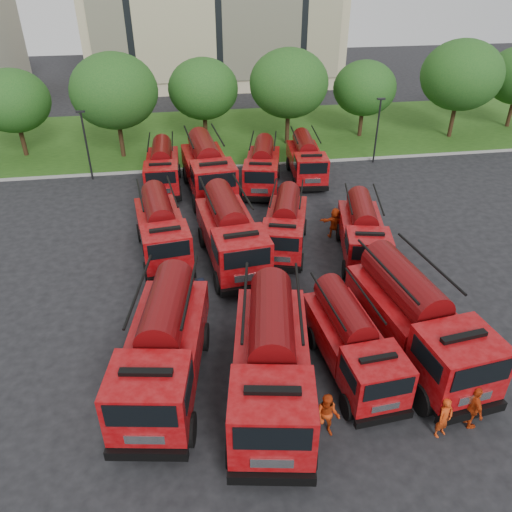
{
  "coord_description": "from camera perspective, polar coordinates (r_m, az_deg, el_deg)",
  "views": [
    {
      "loc": [
        -3.32,
        -19.13,
        14.78
      ],
      "look_at": [
        -0.06,
        1.56,
        1.8
      ],
      "focal_mm": 35.0,
      "sensor_mm": 36.0,
      "label": 1
    }
  ],
  "objects": [
    {
      "name": "lamp_post_0",
      "position": [
        38.8,
        -18.87,
        12.28
      ],
      "size": [
        0.6,
        0.25,
        5.11
      ],
      "color": "black",
      "rests_on": "ground"
    },
    {
      "name": "tree_4",
      "position": [
        43.72,
        3.77,
        19.09
      ],
      "size": [
        6.55,
        6.55,
        8.01
      ],
      "color": "#382314",
      "rests_on": "ground"
    },
    {
      "name": "firefighter_5",
      "position": [
        30.34,
        8.83,
        2.23
      ],
      "size": [
        1.83,
        1.03,
        1.87
      ],
      "primitive_type": "imported",
      "rotation": [
        0.0,
        0.0,
        2.97
      ],
      "color": "#B5330D",
      "rests_on": "ground"
    },
    {
      "name": "fire_truck_2",
      "position": [
        20.46,
        10.89,
        -9.58
      ],
      "size": [
        2.72,
        6.48,
        2.88
      ],
      "rotation": [
        0.0,
        0.0,
        0.08
      ],
      "color": "black",
      "rests_on": "ground"
    },
    {
      "name": "fire_truck_10",
      "position": [
        35.96,
        0.72,
        10.16
      ],
      "size": [
        3.71,
        7.01,
        3.04
      ],
      "rotation": [
        0.0,
        0.0,
        -0.22
      ],
      "color": "black",
      "rests_on": "ground"
    },
    {
      "name": "tree_6",
      "position": [
        48.68,
        22.44,
        18.56
      ],
      "size": [
        6.89,
        6.89,
        8.42
      ],
      "color": "#382314",
      "rests_on": "ground"
    },
    {
      "name": "lawn",
      "position": [
        47.58,
        -4.66,
        13.66
      ],
      "size": [
        70.0,
        16.0,
        0.12
      ],
      "primitive_type": "cube",
      "color": "#1D4512",
      "rests_on": "ground"
    },
    {
      "name": "fire_truck_6",
      "position": [
        28.27,
        3.34,
        3.61
      ],
      "size": [
        3.86,
        6.71,
        2.9
      ],
      "rotation": [
        0.0,
        0.0,
        -0.28
      ],
      "color": "black",
      "rests_on": "ground"
    },
    {
      "name": "fire_truck_1",
      "position": [
        18.74,
        1.77,
        -11.93
      ],
      "size": [
        4.11,
        8.37,
        3.65
      ],
      "rotation": [
        0.0,
        0.0,
        -0.18
      ],
      "color": "black",
      "rests_on": "ground"
    },
    {
      "name": "firefighter_0",
      "position": [
        20.0,
        20.24,
        -18.55
      ],
      "size": [
        0.75,
        0.66,
        1.72
      ],
      "primitive_type": "imported",
      "rotation": [
        0.0,
        0.0,
        0.37
      ],
      "color": "#B5330D",
      "rests_on": "ground"
    },
    {
      "name": "fire_truck_0",
      "position": [
        19.66,
        -10.51,
        -10.22
      ],
      "size": [
        3.98,
        8.19,
        3.57
      ],
      "rotation": [
        0.0,
        0.0,
        -0.17
      ],
      "color": "black",
      "rests_on": "ground"
    },
    {
      "name": "tree_5",
      "position": [
        46.82,
        12.3,
        18.23
      ],
      "size": [
        5.46,
        5.46,
        6.68
      ],
      "color": "#382314",
      "rests_on": "ground"
    },
    {
      "name": "fire_truck_8",
      "position": [
        36.51,
        -10.65,
        9.93
      ],
      "size": [
        2.52,
        6.65,
        3.01
      ],
      "rotation": [
        0.0,
        0.0,
        -0.02
      ],
      "color": "black",
      "rests_on": "ground"
    },
    {
      "name": "fire_truck_9",
      "position": [
        35.1,
        -5.56,
        9.99
      ],
      "size": [
        3.5,
        8.23,
        3.65
      ],
      "rotation": [
        0.0,
        0.0,
        0.09
      ],
      "color": "black",
      "rests_on": "ground"
    },
    {
      "name": "tree_3",
      "position": [
        44.36,
        -6.04,
        18.46
      ],
      "size": [
        5.88,
        5.88,
        7.19
      ],
      "color": "#382314",
      "rests_on": "ground"
    },
    {
      "name": "fire_truck_5",
      "position": [
        26.81,
        -2.93,
        2.68
      ],
      "size": [
        3.43,
        7.91,
        3.5
      ],
      "rotation": [
        0.0,
        0.0,
        0.1
      ],
      "color": "black",
      "rests_on": "ground"
    },
    {
      "name": "firefighter_2",
      "position": [
        20.63,
        23.0,
        -17.37
      ],
      "size": [
        0.62,
        1.08,
        1.85
      ],
      "primitive_type": "imported",
      "rotation": [
        0.0,
        0.0,
        1.57
      ],
      "color": "#B5330D",
      "rests_on": "ground"
    },
    {
      "name": "firefighter_1",
      "position": [
        19.08,
        7.92,
        -19.41
      ],
      "size": [
        1.02,
        0.85,
        1.84
      ],
      "primitive_type": "imported",
      "rotation": [
        0.0,
        0.0,
        -0.47
      ],
      "color": "#B5330D",
      "rests_on": "ground"
    },
    {
      "name": "fire_truck_4",
      "position": [
        28.02,
        -10.73,
        3.14
      ],
      "size": [
        3.27,
        7.26,
        3.19
      ],
      "rotation": [
        0.0,
        0.0,
        0.12
      ],
      "color": "black",
      "rests_on": "ground"
    },
    {
      "name": "firefighter_3",
      "position": [
        21.97,
        19.3,
        -12.78
      ],
      "size": [
        1.06,
        0.58,
        1.6
      ],
      "primitive_type": "imported",
      "rotation": [
        0.0,
        0.0,
        3.19
      ],
      "color": "black",
      "rests_on": "ground"
    },
    {
      "name": "fire_truck_3",
      "position": [
        21.56,
        17.87,
        -6.96
      ],
      "size": [
        3.75,
        8.26,
        3.63
      ],
      "rotation": [
        0.0,
        0.0,
        0.13
      ],
      "color": "black",
      "rests_on": "ground"
    },
    {
      "name": "fire_truck_7",
      "position": [
        28.05,
        12.08,
        2.73
      ],
      "size": [
        3.57,
        6.81,
        2.95
      ],
      "rotation": [
        0.0,
        0.0,
        -0.22
      ],
      "color": "black",
      "rests_on": "ground"
    },
    {
      "name": "tree_2",
      "position": [
        41.97,
        -15.9,
        17.67
      ],
      "size": [
        6.72,
        6.72,
        8.22
      ],
      "color": "#382314",
      "rests_on": "ground"
    },
    {
      "name": "tree_1",
      "position": [
        45.17,
        -26.03,
        15.64
      ],
      "size": [
        5.71,
        5.71,
        6.98
      ],
      "color": "#382314",
      "rests_on": "ground"
    },
    {
      "name": "curb",
      "position": [
        39.98,
        -3.63,
        10.13
      ],
      "size": [
        70.0,
        0.3,
        0.14
      ],
      "primitive_type": "cube",
      "color": "gray",
      "rests_on": "ground"
    },
    {
      "name": "firefighter_4",
      "position": [
        24.23,
        -6.14,
        -6.03
      ],
      "size": [
        0.93,
        1.03,
        1.75
      ],
      "primitive_type": "imported",
      "rotation": [
        0.0,
        0.0,
        2.12
      ],
      "color": "black",
      "rests_on": "ground"
    },
    {
      "name": "lamp_post_1",
      "position": [
        41.18,
        13.72,
        14.14
      ],
      "size": [
        0.6,
        0.25,
        5.11
      ],
      "color": "black",
      "rests_on": "ground"
    },
    {
      "name": "fire_truck_11",
      "position": [
        37.68,
        5.75,
        10.97
      ],
      "size": [
        2.85,
        6.68,
        2.96
      ],
      "rotation": [
        0.0,
        0.0,
        -0.09
      ],
      "color": "black",
      "rests_on": "ground"
    },
    {
      "name": "ground",
      "position": [
        24.4,
        0.71,
        -5.5
      ],
      "size": [
        140.0,
        140.0,
        0.0
      ],
      "primitive_type": "plane",
      "color": "black",
      "rests_on": "ground"
    }
  ]
}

